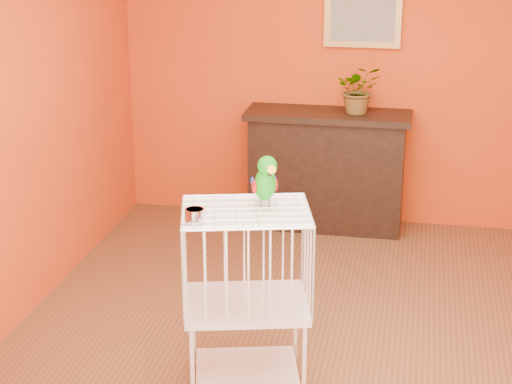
# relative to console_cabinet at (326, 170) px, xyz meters

# --- Properties ---
(ground) EXTENTS (4.50, 4.50, 0.00)m
(ground) POSITION_rel_console_cabinet_xyz_m (0.24, -2.02, -0.50)
(ground) COLOR brown
(ground) RESTS_ON ground
(room_shell) EXTENTS (4.50, 4.50, 4.50)m
(room_shell) POSITION_rel_console_cabinet_xyz_m (0.24, -2.02, 1.08)
(room_shell) COLOR #D64714
(room_shell) RESTS_ON ground
(console_cabinet) EXTENTS (1.34, 0.48, 1.00)m
(console_cabinet) POSITION_rel_console_cabinet_xyz_m (0.00, 0.00, 0.00)
(console_cabinet) COLOR black
(console_cabinet) RESTS_ON ground
(potted_plant) EXTENTS (0.43, 0.46, 0.31)m
(potted_plant) POSITION_rel_console_cabinet_xyz_m (0.24, 0.06, 0.65)
(potted_plant) COLOR #26722D
(potted_plant) RESTS_ON console_cabinet
(framed_picture) EXTENTS (0.62, 0.04, 0.50)m
(framed_picture) POSITION_rel_console_cabinet_xyz_m (0.24, 0.20, 1.25)
(framed_picture) COLOR #B17D3F
(framed_picture) RESTS_ON room_shell
(birdcage) EXTENTS (0.79, 0.68, 1.05)m
(birdcage) POSITION_rel_console_cabinet_xyz_m (-0.15, -2.54, 0.05)
(birdcage) COLOR white
(birdcage) RESTS_ON ground
(feed_cup) EXTENTS (0.10, 0.10, 0.07)m
(feed_cup) POSITION_rel_console_cabinet_xyz_m (-0.37, -2.78, 0.59)
(feed_cup) COLOR silver
(feed_cup) RESTS_ON birdcage
(parrot) EXTENTS (0.19, 0.26, 0.30)m
(parrot) POSITION_rel_console_cabinet_xyz_m (-0.06, -2.47, 0.71)
(parrot) COLOR #59544C
(parrot) RESTS_ON birdcage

